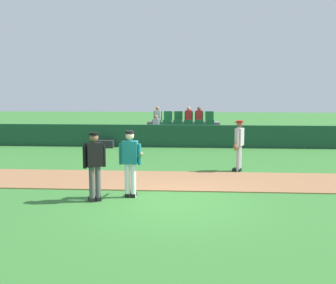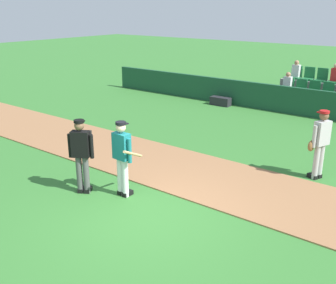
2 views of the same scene
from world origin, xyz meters
TOP-DOWN VIEW (x-y plane):
  - ground_plane at (0.00, 0.00)m, footprint 80.00×80.00m
  - infield_dirt_path at (0.00, 2.44)m, footprint 28.00×2.67m
  - dugout_fence at (0.00, 9.86)m, footprint 20.00×0.16m
  - stadium_bleachers at (-0.01, 11.31)m, footprint 3.90×2.10m
  - batter_teal_jersey at (-1.04, 0.43)m, footprint 0.68×0.79m
  - umpire_home_plate at (-1.88, -0.01)m, footprint 0.54×0.45m
  - runner_grey_jersey at (2.15, 4.08)m, footprint 0.42×0.62m
  - equipment_bag at (-3.76, 9.41)m, footprint 0.90×0.36m

SIDE VIEW (x-z plane):
  - ground_plane at x=0.00m, z-range 0.00..0.00m
  - infield_dirt_path at x=0.00m, z-range 0.00..0.03m
  - equipment_bag at x=-3.76m, z-range 0.00..0.36m
  - stadium_bleachers at x=-0.01m, z-range -0.44..1.46m
  - dugout_fence at x=0.00m, z-range 0.00..1.09m
  - runner_grey_jersey at x=2.15m, z-range 0.08..1.84m
  - batter_teal_jersey at x=-1.04m, z-range 0.09..1.85m
  - umpire_home_plate at x=-1.88m, z-range 0.12..1.88m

